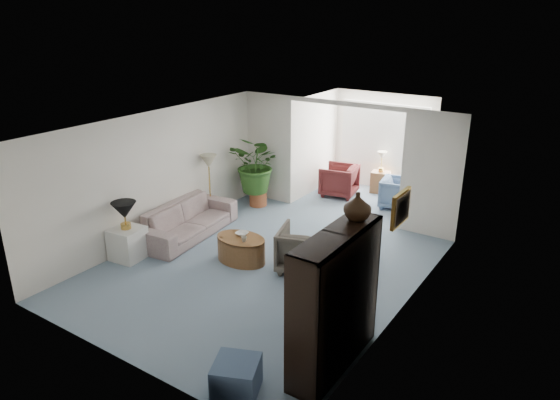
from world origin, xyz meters
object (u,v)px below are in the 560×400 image
Objects in this scene: end_table at (128,244)px; side_table_dark at (348,256)px; framed_picture at (402,208)px; table_lamp at (124,210)px; sofa at (188,220)px; coffee_cup at (244,239)px; sunroom_chair_blue at (398,193)px; plant_pot at (258,199)px; sunroom_chair_maroon at (339,180)px; floor_lamp at (209,161)px; cabinet_urn at (357,206)px; coffee_bowl at (242,234)px; sunroom_table at (380,182)px; wingback_chair at (304,249)px; coffee_table at (241,249)px; entertainment_cabinet at (335,301)px; ottoman at (236,377)px.

end_table is 0.93× the size of side_table_dark.
framed_picture is 1.14× the size of table_lamp.
coffee_cup is at bearing -108.92° from sofa.
coffee_cup is 0.13× the size of sunroom_chair_blue.
sofa is 2.15m from plant_pot.
sunroom_chair_maroon is at bearing 72.71° from table_lamp.
cabinet_urn reaches higher than floor_lamp.
coffee_bowl is at bearing -60.21° from plant_pot.
sunroom_table is (0.44, 4.93, -0.23)m from coffee_cup.
framed_picture reaches higher than floor_lamp.
table_lamp is at bearing -27.33° from sunroom_chair_maroon.
coffee_bowl is at bearing -97.76° from sunroom_table.
end_table is at bearing -169.33° from framed_picture.
sofa is at bearing 161.76° from cabinet_urn.
end_table is (-4.70, -0.89, -1.41)m from framed_picture.
wingback_chair reaches higher than sunroom_table.
framed_picture is 1.39× the size of floor_lamp.
side_table_dark is 0.84× the size of sunroom_chair_blue.
wingback_chair is 1.62× the size of sunroom_table.
floor_lamp is at bearing -35.16° from wingback_chair.
coffee_bowl is 0.35× the size of side_table_dark.
sunroom_chair_blue is (1.39, 3.98, -0.14)m from coffee_bowl.
coffee_table is 2.80m from plant_pot.
table_lamp is at bearing -96.05° from plant_pot.
coffee_table is at bearing -63.43° from coffee_bowl.
coffee_bowl is (1.79, -1.21, -0.77)m from floor_lamp.
coffee_bowl is 1.94m from side_table_dark.
end_table is 2.14m from coffee_cup.
end_table is 4.54m from entertainment_cabinet.
table_lamp is 3.23m from wingback_chair.
sunroom_table is at bearing -100.36° from wingback_chair.
framed_picture is 1.66m from entertainment_cabinet.
sofa is 1.37m from end_table.
sunroom_chair_blue is at bearing 58.89° from table_lamp.
ottoman is at bearing -86.19° from side_table_dark.
sofa is 10.40× the size of coffee_bowl.
coffee_table is at bearing 31.08° from end_table.
side_table_dark is at bearing -10.51° from floor_lamp.
sofa is 1.76m from coffee_cup.
entertainment_cabinet reaches higher than sunroom_chair_blue.
sunroom_chair_maroon reaches higher than side_table_dark.
coffee_bowl is at bearing -5.22° from wingback_chair.
wingback_chair is at bearing -156.80° from side_table_dark.
coffee_cup is 3.01m from entertainment_cabinet.
floor_lamp reaches higher than end_table.
framed_picture is at bearing -169.39° from sunroom_chair_blue.
plant_pot is at bearing -56.91° from wingback_chair.
framed_picture reaches higher than sunroom_chair_blue.
sunroom_chair_blue is (-0.68, 6.79, 0.14)m from ottoman.
floor_lamp is at bearing -41.48° from sunroom_chair_maroon.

